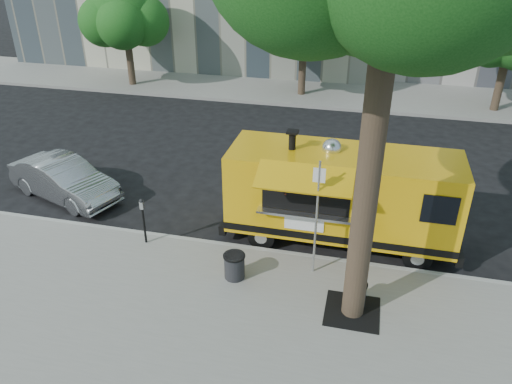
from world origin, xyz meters
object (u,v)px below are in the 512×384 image
at_px(sedan, 64,179).
at_px(trash_bin_right, 355,294).
at_px(food_truck, 340,194).
at_px(far_tree_a, 124,13).
at_px(far_tree_b, 305,17).
at_px(sign_post, 317,212).
at_px(parking_meter, 143,216).
at_px(trash_bin_left, 234,265).

height_order(sedan, trash_bin_right, sedan).
bearing_deg(food_truck, sedan, 177.15).
height_order(far_tree_a, far_tree_b, far_tree_b).
bearing_deg(far_tree_b, sedan, -115.00).
distance_m(sign_post, trash_bin_right, 2.02).
distance_m(parking_meter, sedan, 4.15).
relative_size(sign_post, food_truck, 0.48).
relative_size(far_tree_a, far_tree_b, 0.97).
xyz_separation_m(far_tree_a, trash_bin_left, (9.73, -14.53, -3.28)).
bearing_deg(far_tree_b, parking_meter, -98.10).
xyz_separation_m(sign_post, sedan, (-8.19, 2.16, -1.21)).
distance_m(parking_meter, trash_bin_right, 5.78).
distance_m(far_tree_b, food_truck, 13.10).
height_order(far_tree_b, sign_post, far_tree_b).
xyz_separation_m(sign_post, parking_meter, (-4.55, 0.20, -0.87)).
height_order(sign_post, food_truck, sign_post).
distance_m(far_tree_a, trash_bin_right, 19.79).
bearing_deg(trash_bin_right, sign_post, 136.20).
distance_m(far_tree_a, trash_bin_left, 17.79).
distance_m(sign_post, parking_meter, 4.64).
height_order(parking_meter, trash_bin_left, parking_meter).
relative_size(sign_post, parking_meter, 2.25).
distance_m(far_tree_a, parking_meter, 15.59).
bearing_deg(trash_bin_right, far_tree_b, 103.34).
distance_m(sign_post, sedan, 8.55).
bearing_deg(trash_bin_left, trash_bin_right, -6.91).
bearing_deg(food_truck, far_tree_a, 134.70).
height_order(far_tree_a, trash_bin_right, far_tree_a).
distance_m(far_tree_a, far_tree_b, 9.01).
bearing_deg(sign_post, parking_meter, 177.48).
xyz_separation_m(parking_meter, trash_bin_right, (5.62, -1.23, -0.50)).
relative_size(far_tree_a, trash_bin_left, 8.33).
bearing_deg(trash_bin_left, sign_post, 20.39).
bearing_deg(sedan, trash_bin_right, -89.19).
height_order(sign_post, trash_bin_right, sign_post).
xyz_separation_m(trash_bin_left, trash_bin_right, (2.89, -0.35, -0.01)).
height_order(parking_meter, food_truck, food_truck).
bearing_deg(far_tree_b, far_tree_a, -177.46).
bearing_deg(far_tree_a, parking_meter, -62.85).
bearing_deg(far_tree_b, trash_bin_right, -76.66).
distance_m(trash_bin_left, trash_bin_right, 2.92).
relative_size(far_tree_b, trash_bin_left, 8.55).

